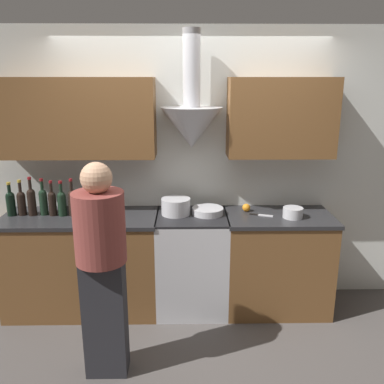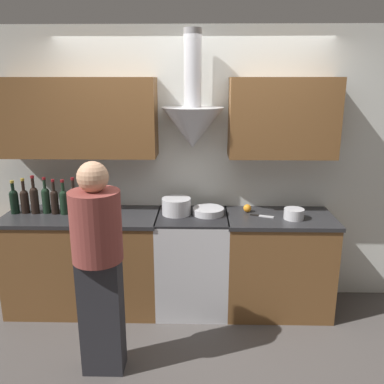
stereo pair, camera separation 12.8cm
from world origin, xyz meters
name	(u,v)px [view 1 (the left image)]	position (x,y,z in m)	size (l,w,h in m)	color
ground_plane	(192,326)	(0.00, 0.00, 0.00)	(12.00, 12.00, 0.00)	#4C4744
wall_back	(183,153)	(-0.08, 0.61, 1.46)	(8.40, 0.55, 2.60)	silver
counter_left	(83,263)	(-1.02, 0.34, 0.47)	(1.42, 0.62, 0.93)	brown
counter_right	(276,262)	(0.80, 0.34, 0.47)	(0.98, 0.62, 0.93)	brown
stove_range	(192,262)	(0.00, 0.34, 0.47)	(0.65, 0.60, 0.93)	silver
wine_bottle_0	(11,202)	(-1.64, 0.37, 1.06)	(0.08, 0.08, 0.31)	black
wine_bottle_1	(21,201)	(-1.55, 0.38, 1.06)	(0.08, 0.08, 0.33)	black
wine_bottle_2	(32,200)	(-1.45, 0.37, 1.08)	(0.07, 0.07, 0.36)	black
wine_bottle_3	(43,200)	(-1.35, 0.38, 1.07)	(0.07, 0.07, 0.34)	black
wine_bottle_4	(52,202)	(-1.26, 0.36, 1.06)	(0.07, 0.07, 0.33)	black
wine_bottle_5	(62,202)	(-1.18, 0.36, 1.06)	(0.08, 0.08, 0.32)	black
wine_bottle_6	(72,201)	(-1.08, 0.36, 1.07)	(0.07, 0.07, 0.34)	black
stock_pot	(176,206)	(-0.15, 0.38, 1.01)	(0.27, 0.27, 0.15)	silver
mixing_bowl	(208,211)	(0.15, 0.37, 0.96)	(0.29, 0.29, 0.06)	silver
orange_fruit	(246,208)	(0.51, 0.45, 0.97)	(0.07, 0.07, 0.07)	orange
saucepan	(293,213)	(0.90, 0.26, 0.98)	(0.18, 0.18, 0.09)	silver
chefs_knife	(261,215)	(0.63, 0.32, 0.94)	(0.21, 0.10, 0.01)	silver
person_foreground_left	(102,263)	(-0.65, -0.55, 0.88)	(0.35, 0.35, 1.61)	#28282D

